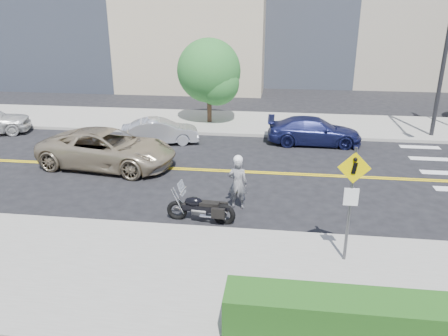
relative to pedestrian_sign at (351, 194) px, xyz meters
The scene contains 10 objects.
ground_plane 7.83m from the pedestrian_sign, 123.64° to the left, with size 120.00×120.00×0.00m, color black.
sidewalk_near 4.75m from the pedestrian_sign, 164.21° to the right, with size 60.00×5.00×0.15m, color #9E9B91.
sidewalk_far 14.56m from the pedestrian_sign, 106.91° to the left, with size 60.00×5.00×0.15m, color #9E9B91.
pedestrian_sign is the anchor object (origin of this frame).
motorcyclist 4.40m from the pedestrian_sign, 135.47° to the left, with size 0.65×0.46×1.82m.
motorcycle 4.67m from the pedestrian_sign, 155.10° to the left, with size 2.08×0.63×1.27m, color black, non-canonical shape.
suv 10.75m from the pedestrian_sign, 144.50° to the left, with size 2.56×5.56×1.54m, color tan.
parked_car_silver 12.26m from the pedestrian_sign, 127.70° to the left, with size 1.27×3.64×1.20m, color #B9BCC2.
parked_car_blue 10.60m from the pedestrian_sign, 90.76° to the left, with size 1.79×4.41×1.28m, color navy.
tree_far_a 14.71m from the pedestrian_sign, 112.80° to the left, with size 3.43×3.43×4.69m.
Camera 1 is at (2.40, -16.28, 6.23)m, focal length 35.00 mm.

